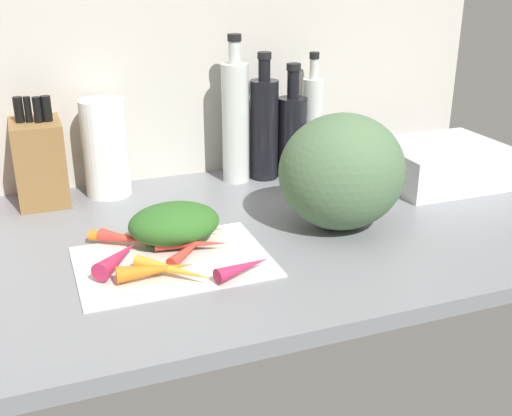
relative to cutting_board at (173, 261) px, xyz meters
The scene contains 21 objects.
ground_plane 14.69cm from the cutting_board, 46.66° to the left, with size 170.00×80.00×3.00cm, color slate.
wall_back 58.20cm from the cutting_board, 78.49° to the left, with size 170.00×3.00×60.00cm, color #BCB7AD.
cutting_board is the anchor object (origin of this frame).
carrot_0 7.58cm from the cutting_board, 126.51° to the right, with size 2.92×2.92×13.25cm, color orange.
carrot_1 6.98cm from the cutting_board, 102.68° to the right, with size 2.45×2.45×14.98cm, color orange.
carrot_2 4.14cm from the cutting_board, 17.72° to the left, with size 2.17×2.17×14.26cm, color red.
carrot_3 10.51cm from the cutting_board, 62.36° to the left, with size 2.27×2.27×15.86cm, color orange.
carrot_4 9.92cm from the cutting_board, behind, with size 3.39×3.39×12.23cm, color #B2264C.
carrot_5 11.68cm from the cutting_board, 128.57° to the left, with size 2.63×2.63×10.30cm, color red.
carrot_6 5.15cm from the cutting_board, 29.28° to the left, with size 2.43×2.43×13.56cm, color red.
carrot_7 14.40cm from the cutting_board, 45.04° to the right, with size 2.64×2.64×10.93cm, color #B2264C.
carrot_8 10.74cm from the cutting_board, 118.97° to the left, with size 2.09×2.09×17.95cm, color orange.
carrot_greens_pile 8.76cm from the cutting_board, 73.19° to the left, with size 17.54×13.49×7.42cm, color #2D6023.
winter_squash 38.23cm from the cutting_board, ahead, with size 25.81×23.59×23.50cm, color #4C6B47.
knife_block 46.49cm from the cutting_board, 116.05° to the left, with size 10.69×15.01×24.14cm.
paper_towel_roll 41.87cm from the cutting_board, 97.79° to the left, with size 10.32×10.32×22.28cm, color white.
bottle_0 48.63cm from the cutting_board, 56.67° to the left, with size 6.51×6.51×35.36cm.
bottle_1 52.09cm from the cutting_board, 49.60° to the left, with size 7.02×7.02×30.97cm.
bottle_2 55.70cm from the cutting_board, 43.19° to the left, with size 7.30×7.30×28.10cm.
bottle_3 64.33cm from the cutting_board, 41.44° to the left, with size 5.47×5.47×29.79cm.
dish_rack 74.47cm from the cutting_board, 15.36° to the left, with size 28.72×23.47×9.68cm, color silver.
Camera 1 is at (-31.96, -111.68, 51.99)cm, focal length 44.07 mm.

